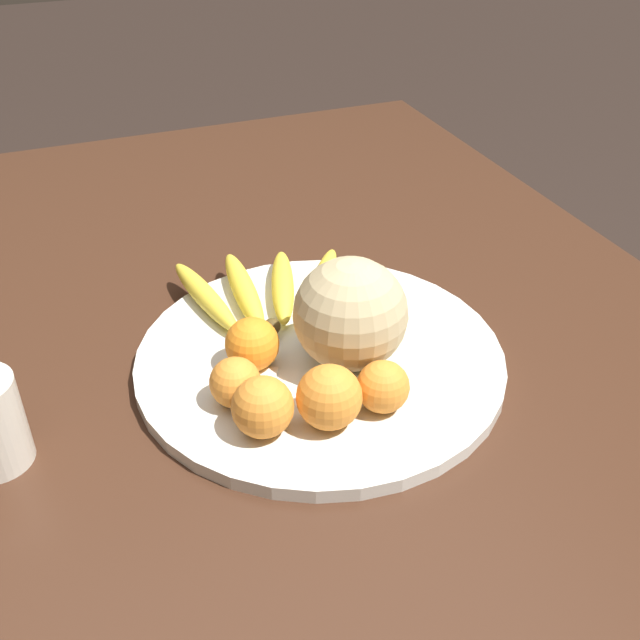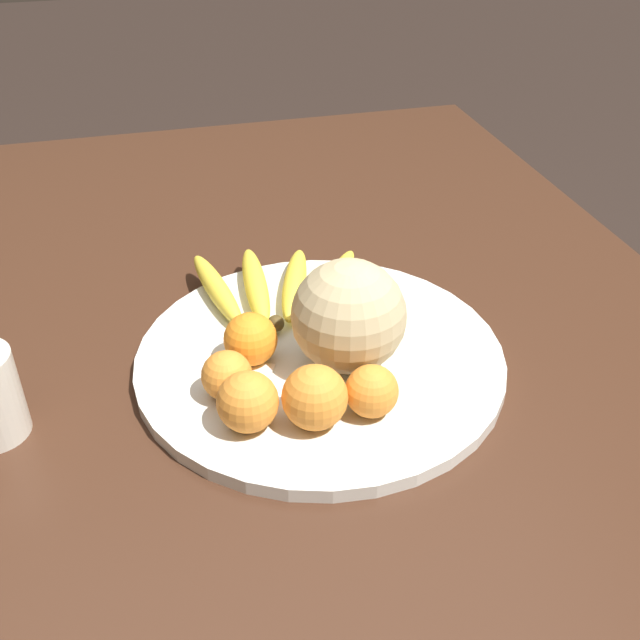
# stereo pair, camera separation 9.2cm
# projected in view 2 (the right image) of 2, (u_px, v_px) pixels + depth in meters

# --- Properties ---
(kitchen_table) EXTENTS (1.67, 1.07, 0.72)m
(kitchen_table) POSITION_uv_depth(u_px,v_px,m) (330.00, 381.00, 1.05)
(kitchen_table) COLOR #3D2316
(kitchen_table) RESTS_ON ground_plane
(fruit_bowl) EXTENTS (0.47, 0.47, 0.02)m
(fruit_bowl) POSITION_uv_depth(u_px,v_px,m) (320.00, 357.00, 0.95)
(fruit_bowl) COLOR silver
(fruit_bowl) RESTS_ON kitchen_table
(melon) EXTENTS (0.14, 0.14, 0.14)m
(melon) POSITION_uv_depth(u_px,v_px,m) (347.00, 316.00, 0.89)
(melon) COLOR tan
(melon) RESTS_ON fruit_bowl
(banana_bunch) EXTENTS (0.22, 0.26, 0.03)m
(banana_bunch) POSITION_uv_depth(u_px,v_px,m) (275.00, 286.00, 1.05)
(banana_bunch) COLOR #473819
(banana_bunch) RESTS_ON fruit_bowl
(orange_front_left) EXTENTS (0.07, 0.07, 0.07)m
(orange_front_left) POSITION_uv_depth(u_px,v_px,m) (315.00, 397.00, 0.82)
(orange_front_left) COLOR orange
(orange_front_left) RESTS_ON fruit_bowl
(orange_front_right) EXTENTS (0.07, 0.07, 0.07)m
(orange_front_right) POSITION_uv_depth(u_px,v_px,m) (251.00, 339.00, 0.91)
(orange_front_right) COLOR orange
(orange_front_right) RESTS_ON fruit_bowl
(orange_mid_center) EXTENTS (0.06, 0.06, 0.06)m
(orange_mid_center) POSITION_uv_depth(u_px,v_px,m) (227.00, 375.00, 0.86)
(orange_mid_center) COLOR orange
(orange_mid_center) RESTS_ON fruit_bowl
(orange_back_left) EXTENTS (0.07, 0.07, 0.07)m
(orange_back_left) POSITION_uv_depth(u_px,v_px,m) (248.00, 402.00, 0.82)
(orange_back_left) COLOR orange
(orange_back_left) RESTS_ON fruit_bowl
(orange_back_right) EXTENTS (0.06, 0.06, 0.06)m
(orange_back_right) POSITION_uv_depth(u_px,v_px,m) (369.00, 392.00, 0.84)
(orange_back_right) COLOR orange
(orange_back_right) RESTS_ON fruit_bowl
(produce_tag) EXTENTS (0.08, 0.06, 0.00)m
(produce_tag) POSITION_uv_depth(u_px,v_px,m) (254.00, 382.00, 0.90)
(produce_tag) COLOR white
(produce_tag) RESTS_ON fruit_bowl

